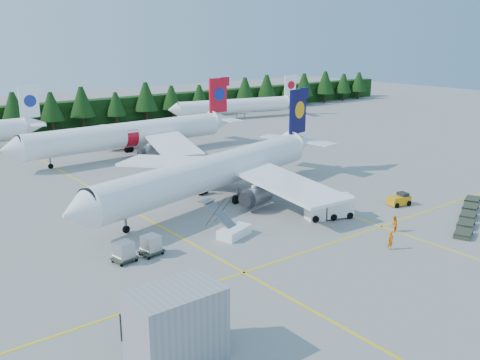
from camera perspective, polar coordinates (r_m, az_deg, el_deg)
ground at (r=62.81m, az=7.15°, el=-4.60°), size 320.00×320.00×0.00m
taxi_stripe_a at (r=70.93m, az=-12.64°, el=-2.51°), size 0.25×120.00×0.01m
taxi_stripe_b at (r=80.93m, az=0.23°, el=0.09°), size 0.25×120.00×0.01m
taxi_stripe_cross at (r=59.01m, az=11.26°, el=-6.12°), size 80.00×0.25×0.01m
treeline_hedge at (r=131.82m, az=-18.84°, el=6.55°), size 220.00×4.00×6.00m
terminal_building at (r=36.97m, az=-6.84°, el=-15.16°), size 6.00×4.00×5.20m
airliner_navy at (r=68.68m, az=-3.48°, el=0.66°), size 44.07×35.81×13.05m
airliner_red at (r=97.15m, az=-12.27°, el=4.66°), size 44.24×36.37×12.86m
airliner_far_right at (r=139.13m, az=-0.99°, el=7.91°), size 35.81×10.51×10.54m
airstairs at (r=58.32m, az=-0.87°, el=-5.27°), size 4.38×5.95×3.54m
service_truck at (r=64.57m, az=9.53°, el=-2.88°), size 5.98×3.86×2.72m
baggage_tug at (r=71.56m, az=16.64°, el=-2.01°), size 3.06×2.02×1.51m
dolly_train at (r=69.58m, az=23.20°, el=-3.33°), size 15.35×8.44×0.16m
uld_pair at (r=53.47m, az=-10.85°, el=-7.08°), size 5.33×2.10×1.71m
crew_a at (r=56.78m, az=15.75°, el=-6.23°), size 0.77×0.56×1.97m
crew_b at (r=61.88m, az=16.11°, el=-4.51°), size 1.06×0.93×1.84m
crew_c at (r=68.96m, az=7.44°, el=-2.07°), size 0.49×0.69×1.62m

